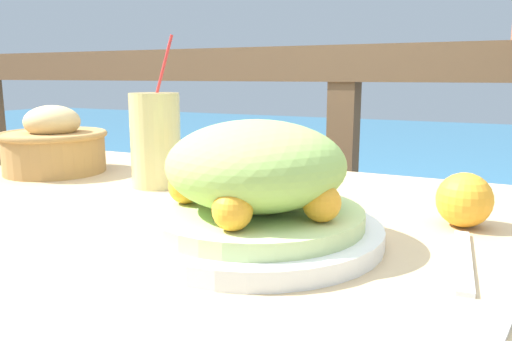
{
  "coord_description": "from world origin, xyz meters",
  "views": [
    {
      "loc": [
        0.36,
        -0.55,
        0.95
      ],
      "look_at": [
        0.07,
        0.04,
        0.82
      ],
      "focal_mm": 35.0,
      "sensor_mm": 36.0,
      "label": 1
    }
  ],
  "objects": [
    {
      "name": "fork",
      "position": [
        0.34,
        -0.03,
        0.77
      ],
      "size": [
        0.03,
        0.18,
        0.0
      ],
      "color": "silver",
      "rests_on": "patio_table"
    },
    {
      "name": "orange_near_basket",
      "position": [
        0.33,
        0.1,
        0.8
      ],
      "size": [
        0.07,
        0.07,
        0.07
      ],
      "color": "#F9A328",
      "rests_on": "patio_table"
    },
    {
      "name": "railing_fence",
      "position": [
        0.0,
        0.71,
        0.77
      ],
      "size": [
        2.8,
        0.08,
        1.02
      ],
      "color": "brown",
      "rests_on": "ground_plane"
    },
    {
      "name": "drink_glass",
      "position": [
        -0.16,
        0.12,
        0.84
      ],
      "size": [
        0.08,
        0.08,
        0.25
      ],
      "color": "#DBCC7F",
      "rests_on": "patio_table"
    },
    {
      "name": "salad_plate",
      "position": [
        0.12,
        -0.06,
        0.82
      ],
      "size": [
        0.28,
        0.28,
        0.14
      ],
      "color": "white",
      "rests_on": "patio_table"
    },
    {
      "name": "knife",
      "position": [
        0.38,
        -0.1,
        0.77
      ],
      "size": [
        0.04,
        0.18,
        0.0
      ],
      "color": "silver",
      "rests_on": "patio_table"
    },
    {
      "name": "patio_table",
      "position": [
        0.0,
        0.0,
        0.66
      ],
      "size": [
        1.14,
        0.78,
        0.76
      ],
      "color": "tan",
      "rests_on": "ground_plane"
    },
    {
      "name": "sea_backdrop",
      "position": [
        0.0,
        3.21,
        0.22
      ],
      "size": [
        12.0,
        4.0,
        0.45
      ],
      "color": "teal",
      "rests_on": "ground_plane"
    },
    {
      "name": "bread_basket",
      "position": [
        -0.41,
        0.14,
        0.82
      ],
      "size": [
        0.2,
        0.2,
        0.13
      ],
      "color": "#AD7F47",
      "rests_on": "patio_table"
    }
  ]
}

